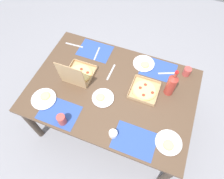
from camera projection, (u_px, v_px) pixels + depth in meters
The scene contains 20 objects.
ground_plane at pixel (112, 119), 2.59m from camera, with size 6.00×6.00×0.00m, color gray.
dining_table at pixel (112, 94), 2.06m from camera, with size 1.60×1.11×0.72m.
placemat_near_left at pixel (158, 69), 2.11m from camera, with size 0.36×0.26×0.00m, color #2D4C9E.
placemat_near_right at pixel (95, 51), 2.25m from camera, with size 0.36×0.26×0.00m, color #2D4C9E.
placemat_far_left at pixel (134, 141), 1.71m from camera, with size 0.36×0.26×0.00m, color #2D4C9E.
placemat_far_right at pixel (59, 112), 1.85m from camera, with size 0.36×0.26×0.00m, color #2D4C9E.
pizza_box_center at pixel (78, 74), 2.02m from camera, with size 0.28×0.30×0.31m.
pizza_box_edge_far at pixel (144, 90), 1.96m from camera, with size 0.27×0.27×0.04m.
plate_near_right at pixel (144, 64), 2.14m from camera, with size 0.23×0.23×0.03m.
plate_near_left at pixel (103, 98), 1.92m from camera, with size 0.21×0.21×0.03m.
plate_middle at pixel (168, 143), 1.69m from camera, with size 0.22×0.22×0.03m.
plate_far_right at pixel (44, 99), 1.92m from camera, with size 0.23×0.23×0.03m.
soda_bottle at pixel (171, 84), 1.85m from camera, with size 0.09×0.09×0.32m.
cup_clear_left at pixel (62, 120), 1.76m from camera, with size 0.08×0.08×0.11m, color #BF4742.
cup_red at pixel (187, 72), 2.04m from camera, with size 0.08×0.08×0.09m, color #BF4742.
condiment_bowl at pixel (113, 134), 1.72m from camera, with size 0.07×0.07×0.05m, color white.
knife_by_far_left at pixel (74, 45), 2.29m from camera, with size 0.21×0.02×0.01m, color #B7B7BC.
fork_by_far_right at pixel (97, 54), 2.22m from camera, with size 0.19×0.02×0.01m, color #B7B7BC.
knife_by_near_left at pixel (111, 72), 2.09m from camera, with size 0.21×0.02×0.01m, color #B7B7BC.
knife_by_near_right at pixel (168, 73), 2.08m from camera, with size 0.21×0.02×0.01m, color #B7B7BC.
Camera 1 is at (-0.38, 0.97, 2.40)m, focal length 32.64 mm.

